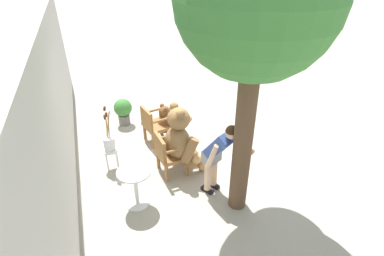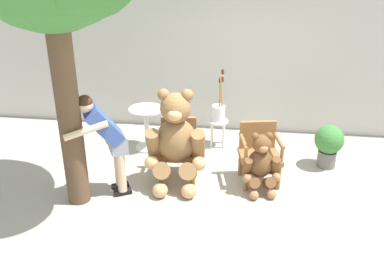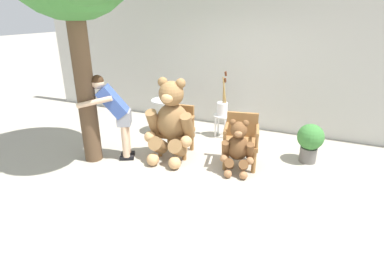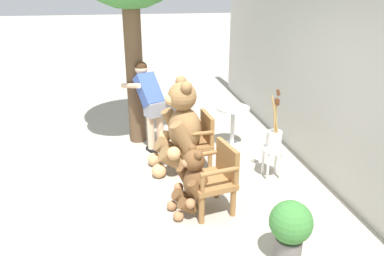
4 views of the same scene
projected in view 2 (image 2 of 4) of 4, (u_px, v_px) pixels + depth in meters
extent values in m
plane|color=#A8A091|center=(215.00, 198.00, 5.85)|extent=(60.00, 60.00, 0.00)
cube|color=beige|center=(228.00, 53.00, 7.43)|extent=(10.00, 0.16, 2.80)
cube|color=olive|center=(178.00, 152.00, 6.22)|extent=(0.60, 0.57, 0.07)
cylinder|color=olive|center=(161.00, 172.00, 6.13)|extent=(0.07, 0.07, 0.37)
cylinder|color=olive|center=(193.00, 173.00, 6.11)|extent=(0.07, 0.07, 0.37)
cylinder|color=olive|center=(164.00, 158.00, 6.51)|extent=(0.07, 0.07, 0.37)
cylinder|color=olive|center=(194.00, 159.00, 6.49)|extent=(0.07, 0.07, 0.37)
cube|color=olive|center=(179.00, 130.00, 6.32)|extent=(0.52, 0.10, 0.42)
cylinder|color=olive|center=(160.00, 136.00, 6.12)|extent=(0.10, 0.48, 0.06)
cylinder|color=olive|center=(159.00, 149.00, 5.98)|extent=(0.05, 0.05, 0.22)
cylinder|color=olive|center=(195.00, 136.00, 6.10)|extent=(0.10, 0.48, 0.06)
cylinder|color=olive|center=(194.00, 150.00, 5.96)|extent=(0.05, 0.05, 0.22)
cube|color=olive|center=(260.00, 157.00, 6.08)|extent=(0.65, 0.62, 0.07)
cylinder|color=olive|center=(246.00, 179.00, 5.96)|extent=(0.07, 0.07, 0.37)
cylinder|color=olive|center=(278.00, 177.00, 5.99)|extent=(0.07, 0.07, 0.37)
cylinder|color=olive|center=(241.00, 164.00, 6.35)|extent=(0.07, 0.07, 0.37)
cylinder|color=olive|center=(271.00, 163.00, 6.38)|extent=(0.07, 0.07, 0.37)
cube|color=olive|center=(258.00, 134.00, 6.18)|extent=(0.52, 0.16, 0.42)
cylinder|color=olive|center=(243.00, 141.00, 5.95)|extent=(0.15, 0.48, 0.06)
cylinder|color=olive|center=(246.00, 156.00, 5.81)|extent=(0.05, 0.05, 0.22)
cylinder|color=olive|center=(279.00, 140.00, 5.99)|extent=(0.15, 0.48, 0.06)
cylinder|color=olive|center=(282.00, 154.00, 5.84)|extent=(0.05, 0.05, 0.22)
ellipsoid|color=olive|center=(176.00, 141.00, 6.01)|extent=(0.62, 0.54, 0.67)
sphere|color=olive|center=(176.00, 108.00, 5.76)|extent=(0.42, 0.42, 0.42)
ellipsoid|color=tan|center=(174.00, 115.00, 5.61)|extent=(0.21, 0.17, 0.16)
sphere|color=black|center=(174.00, 115.00, 5.61)|extent=(0.06, 0.06, 0.06)
sphere|color=olive|center=(164.00, 95.00, 5.71)|extent=(0.17, 0.17, 0.17)
sphere|color=olive|center=(187.00, 95.00, 5.70)|extent=(0.17, 0.17, 0.17)
cylinder|color=olive|center=(153.00, 144.00, 5.92)|extent=(0.22, 0.38, 0.50)
sphere|color=tan|center=(152.00, 163.00, 5.89)|extent=(0.20, 0.20, 0.20)
cylinder|color=olive|center=(198.00, 145.00, 5.90)|extent=(0.22, 0.38, 0.50)
sphere|color=tan|center=(199.00, 164.00, 5.87)|extent=(0.20, 0.20, 0.20)
cylinder|color=olive|center=(163.00, 172.00, 5.94)|extent=(0.28, 0.43, 0.39)
sphere|color=tan|center=(160.00, 190.00, 5.84)|extent=(0.21, 0.21, 0.21)
cylinder|color=olive|center=(188.00, 172.00, 5.93)|extent=(0.28, 0.43, 0.39)
sphere|color=tan|center=(189.00, 191.00, 5.82)|extent=(0.21, 0.21, 0.21)
ellipsoid|color=brown|center=(260.00, 164.00, 5.92)|extent=(0.41, 0.37, 0.41)
sphere|color=brown|center=(262.00, 144.00, 5.77)|extent=(0.26, 0.26, 0.26)
ellipsoid|color=#A47148|center=(264.00, 149.00, 5.68)|extent=(0.14, 0.12, 0.10)
sphere|color=black|center=(264.00, 148.00, 5.67)|extent=(0.04, 0.04, 0.04)
sphere|color=brown|center=(255.00, 136.00, 5.73)|extent=(0.10, 0.10, 0.10)
sphere|color=brown|center=(269.00, 136.00, 5.74)|extent=(0.10, 0.10, 0.10)
cylinder|color=brown|center=(247.00, 167.00, 5.84)|extent=(0.16, 0.25, 0.31)
sphere|color=#A47148|center=(247.00, 178.00, 5.83)|extent=(0.12, 0.12, 0.12)
cylinder|color=brown|center=(275.00, 166.00, 5.87)|extent=(0.16, 0.25, 0.31)
sphere|color=#A47148|center=(276.00, 177.00, 5.85)|extent=(0.12, 0.12, 0.12)
cylinder|color=brown|center=(253.00, 183.00, 5.87)|extent=(0.20, 0.28, 0.24)
sphere|color=#A47148|center=(254.00, 195.00, 5.80)|extent=(0.13, 0.13, 0.13)
cylinder|color=brown|center=(269.00, 183.00, 5.88)|extent=(0.20, 0.28, 0.24)
sphere|color=#A47148|center=(272.00, 194.00, 5.82)|extent=(0.13, 0.13, 0.13)
cube|color=black|center=(120.00, 186.00, 6.08)|extent=(0.25, 0.19, 0.06)
cylinder|color=beige|center=(118.00, 159.00, 5.90)|extent=(0.12, 0.12, 0.82)
cube|color=black|center=(123.00, 192.00, 5.93)|extent=(0.25, 0.19, 0.06)
cylinder|color=beige|center=(121.00, 165.00, 5.75)|extent=(0.12, 0.12, 0.82)
cube|color=gray|center=(118.00, 143.00, 5.71)|extent=(0.33, 0.37, 0.24)
cube|color=#385199|center=(104.00, 125.00, 5.53)|extent=(0.58, 0.51, 0.55)
sphere|color=beige|center=(85.00, 105.00, 5.33)|extent=(0.21, 0.21, 0.21)
sphere|color=#382314|center=(85.00, 103.00, 5.33)|extent=(0.21, 0.21, 0.21)
cylinder|color=beige|center=(86.00, 131.00, 5.27)|extent=(0.54, 0.34, 0.20)
cylinder|color=beige|center=(102.00, 128.00, 5.75)|extent=(0.25, 0.18, 0.50)
cylinder|color=white|center=(218.00, 121.00, 7.13)|extent=(0.34, 0.34, 0.03)
cylinder|color=white|center=(224.00, 131.00, 7.30)|extent=(0.04, 0.04, 0.43)
cylinder|color=white|center=(212.00, 131.00, 7.32)|extent=(0.04, 0.04, 0.43)
cylinder|color=white|center=(223.00, 136.00, 7.12)|extent=(0.04, 0.04, 0.43)
cylinder|color=white|center=(211.00, 136.00, 7.15)|extent=(0.04, 0.04, 0.43)
cylinder|color=white|center=(218.00, 113.00, 7.07)|extent=(0.22, 0.22, 0.26)
cylinder|color=tan|center=(220.00, 100.00, 6.97)|extent=(0.03, 0.06, 0.58)
cylinder|color=#592D19|center=(220.00, 80.00, 6.83)|extent=(0.05, 0.05, 0.08)
cylinder|color=tan|center=(222.00, 96.00, 6.91)|extent=(0.08, 0.17, 0.72)
cylinder|color=#592D19|center=(223.00, 72.00, 6.74)|extent=(0.05, 0.06, 0.09)
cylinder|color=tan|center=(222.00, 100.00, 6.93)|extent=(0.06, 0.07, 0.61)
cylinder|color=#592D19|center=(222.00, 79.00, 6.78)|extent=(0.05, 0.05, 0.09)
cylinder|color=silver|center=(146.00, 109.00, 6.91)|extent=(0.56, 0.56, 0.03)
cylinder|color=silver|center=(147.00, 130.00, 7.06)|extent=(0.07, 0.07, 0.69)
cylinder|color=silver|center=(148.00, 147.00, 7.20)|extent=(0.40, 0.40, 0.03)
cylinder|color=brown|center=(68.00, 106.00, 5.26)|extent=(0.29, 0.29, 2.74)
cylinder|color=slate|center=(326.00, 159.00, 6.60)|extent=(0.28, 0.28, 0.26)
sphere|color=#3D7F38|center=(329.00, 139.00, 6.47)|extent=(0.44, 0.44, 0.44)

